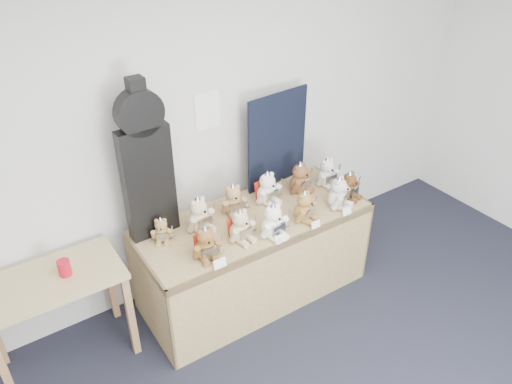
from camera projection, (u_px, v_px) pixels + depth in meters
room_shell at (207, 111)px, 3.78m from camera, size 6.00×6.00×6.00m
display_table at (259, 239)px, 3.93m from camera, size 1.86×0.80×0.77m
side_table at (54, 292)px, 3.37m from camera, size 0.93×0.53×0.77m
guitar_case at (146, 163)px, 3.43m from camera, size 0.37×0.12×1.20m
navy_board at (277, 140)px, 4.13m from camera, size 0.61×0.08×0.82m
red_cup at (64, 268)px, 3.31m from camera, size 0.09×0.09×0.11m
teddy_front_far_left at (206, 244)px, 3.43m from camera, size 0.23×0.20×0.28m
teddy_front_left at (241, 227)px, 3.60m from camera, size 0.24×0.21×0.29m
teddy_front_centre at (274, 222)px, 3.64m from camera, size 0.25×0.20×0.30m
teddy_front_right at (305, 207)px, 3.82m from camera, size 0.23×0.21×0.28m
teddy_front_far_right at (339, 194)px, 3.97m from camera, size 0.25×0.24×0.30m
teddy_front_end at (349, 187)px, 4.08m from camera, size 0.22×0.20×0.27m
teddy_back_left at (199, 215)px, 3.71m from camera, size 0.26×0.23×0.31m
teddy_back_centre_left at (234, 201)px, 3.89m from camera, size 0.23×0.21×0.28m
teddy_back_centre_right at (268, 189)px, 4.02m from camera, size 0.25×0.21×0.30m
teddy_back_right at (300, 179)px, 4.16m from camera, size 0.25×0.23×0.30m
teddy_back_end at (327, 173)px, 4.26m from camera, size 0.23×0.18×0.28m
teddy_back_far_left at (162, 231)px, 3.61m from camera, size 0.17×0.17×0.21m
entry_card_a at (220, 263)px, 3.38m from camera, size 0.10×0.02×0.07m
entry_card_b at (280, 239)px, 3.61m from camera, size 0.09×0.02×0.06m
entry_card_c at (316, 224)px, 3.77m from camera, size 0.08×0.02×0.06m
entry_card_d at (347, 211)px, 3.91m from camera, size 0.09×0.02×0.06m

